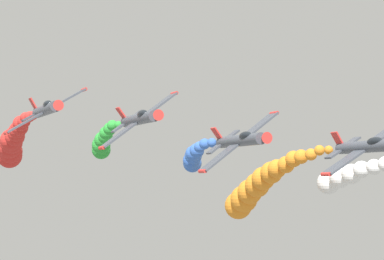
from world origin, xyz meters
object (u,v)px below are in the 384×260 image
Objects in this scene: airplane_left_inner at (367,146)px; airplane_left_outer at (140,119)px; airplane_right_outer at (46,109)px; airplane_right_inner at (241,140)px.

airplane_left_outer is at bearing -38.41° from airplane_left_inner.
airplane_left_inner is 1.00× the size of airplane_left_outer.
airplane_left_outer is (17.00, -13.47, 2.93)m from airplane_left_inner.
airplane_left_outer is 1.00× the size of airplane_right_outer.
airplane_left_outer is at bearing -40.87° from airplane_right_inner.
airplane_left_outer reaches higher than airplane_left_inner.
airplane_right_outer is at bearing -39.57° from airplane_left_inner.
airplane_right_inner is 20.83m from airplane_right_outer.
airplane_right_outer is (24.69, -20.41, 4.15)m from airplane_left_inner.
airplane_left_inner is 11.54m from airplane_right_inner.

